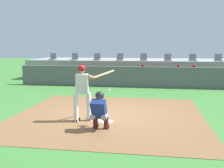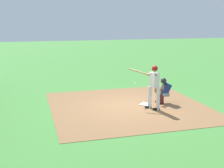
# 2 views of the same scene
# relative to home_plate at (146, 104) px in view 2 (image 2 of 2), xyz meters

# --- Properties ---
(ground_plane) EXTENTS (80.00, 80.00, 0.00)m
(ground_plane) POSITION_rel_home_plate_xyz_m (0.00, 0.80, -0.02)
(ground_plane) COLOR #428438
(dirt_infield) EXTENTS (6.40, 6.40, 0.01)m
(dirt_infield) POSITION_rel_home_plate_xyz_m (0.00, 0.80, -0.02)
(dirt_infield) COLOR olive
(dirt_infield) RESTS_ON ground
(home_plate) EXTENTS (0.62, 0.62, 0.02)m
(home_plate) POSITION_rel_home_plate_xyz_m (0.00, 0.00, 0.00)
(home_plate) COLOR white
(home_plate) RESTS_ON dirt_infield
(batter_at_plate) EXTENTS (1.17, 0.98, 1.80)m
(batter_at_plate) POSITION_rel_home_plate_xyz_m (-0.68, -0.05, 1.01)
(batter_at_plate) COLOR silver
(batter_at_plate) RESTS_ON ground
(catcher_crouched) EXTENTS (0.50, 1.64, 1.13)m
(catcher_crouched) POSITION_rel_home_plate_xyz_m (0.01, -0.80, 0.59)
(catcher_crouched) COLOR gray
(catcher_crouched) RESTS_ON ground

